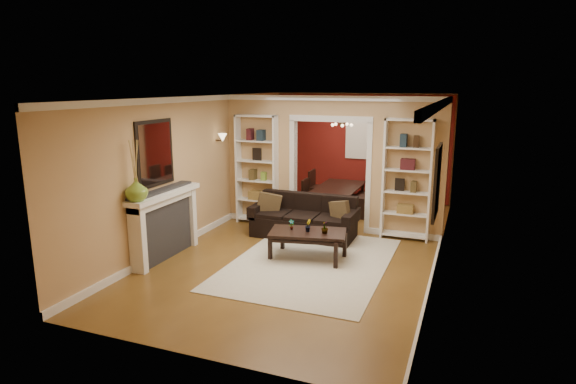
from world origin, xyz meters
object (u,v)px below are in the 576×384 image
at_px(fireplace, 166,225).
at_px(dining_table, 340,199).
at_px(bookshelf_left, 257,170).
at_px(coffee_table, 308,245).
at_px(bookshelf_right, 407,180).
at_px(sofa, 304,217).

bearing_deg(fireplace, dining_table, 64.30).
relative_size(bookshelf_left, dining_table, 1.34).
distance_m(bookshelf_left, dining_table, 2.24).
bearing_deg(dining_table, bookshelf_left, 137.19).
bearing_deg(coffee_table, bookshelf_right, 39.03).
distance_m(fireplace, dining_table, 4.51).
bearing_deg(sofa, coffee_table, -67.40).
relative_size(sofa, dining_table, 1.20).
bearing_deg(sofa, dining_table, 85.59).
xyz_separation_m(sofa, bookshelf_right, (1.85, 0.58, 0.75)).
distance_m(bookshelf_right, dining_table, 2.43).
bearing_deg(bookshelf_left, dining_table, 47.19).
bearing_deg(coffee_table, bookshelf_left, 123.39).
height_order(bookshelf_right, dining_table, bookshelf_right).
relative_size(coffee_table, bookshelf_right, 0.55).
bearing_deg(coffee_table, sofa, 100.77).
relative_size(coffee_table, bookshelf_left, 0.55).
xyz_separation_m(sofa, dining_table, (0.16, 2.10, -0.10)).
bearing_deg(dining_table, fireplace, 154.30).
xyz_separation_m(coffee_table, dining_table, (-0.30, 3.22, 0.06)).
distance_m(sofa, coffee_table, 1.23).
xyz_separation_m(coffee_table, bookshelf_right, (1.39, 1.70, 0.91)).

